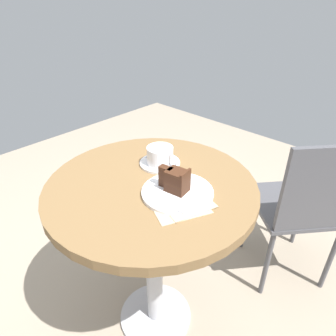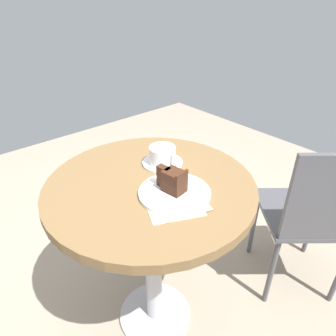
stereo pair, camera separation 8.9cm
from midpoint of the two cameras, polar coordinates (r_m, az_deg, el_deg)
The scene contains 10 objects.
ground_plane at distance 1.59m, azimuth -0.69°, elevation -26.32°, with size 4.40×4.40×0.01m, color gray.
cafe_table at distance 1.11m, azimuth -0.90°, elevation -8.38°, with size 0.73×0.73×0.76m.
saucer at distance 1.14m, azimuth 1.16°, elevation 0.98°, with size 0.15×0.15×0.01m.
coffee_cup at distance 1.11m, azimuth 1.29°, elevation 2.46°, with size 0.13×0.10×0.07m.
teaspoon at distance 1.19m, azimuth 1.63°, elevation 2.53°, with size 0.06×0.09×0.00m.
cake_plate at distance 0.98m, azimuth 3.87°, elevation -4.78°, with size 0.23×0.23×0.01m.
cake_slice at distance 0.96m, azimuth 3.56°, elevation -2.49°, with size 0.11×0.07×0.08m.
fork at distance 0.92m, azimuth 5.74°, elevation -6.67°, with size 0.05×0.15×0.00m.
napkin at distance 0.94m, azimuth 4.20°, elevation -6.74°, with size 0.22×0.22×0.00m.
cafe_chair at distance 1.49m, azimuth 27.70°, elevation -7.50°, with size 0.54×0.54×0.83m.
Camera 2 is at (0.69, -0.52, 1.33)m, focal length 32.00 mm.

